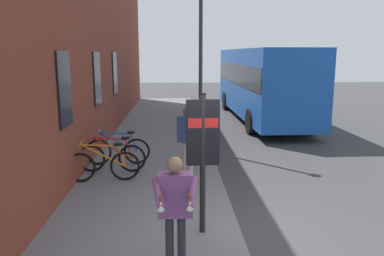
% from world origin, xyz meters
% --- Properties ---
extents(ground, '(60.00, 60.00, 0.00)m').
position_xyz_m(ground, '(6.00, -1.00, 0.00)').
color(ground, '#38383A').
extents(sidewalk_pavement, '(24.00, 3.50, 0.12)m').
position_xyz_m(sidewalk_pavement, '(8.00, 1.75, 0.06)').
color(sidewalk_pavement, slate).
rests_on(sidewalk_pavement, ground).
extents(station_facade, '(22.00, 0.65, 8.62)m').
position_xyz_m(station_facade, '(8.99, 3.80, 4.31)').
color(station_facade, brown).
rests_on(station_facade, ground).
extents(bicycle_under_window, '(0.48, 1.77, 0.97)m').
position_xyz_m(bicycle_under_window, '(2.66, 2.86, 0.51)').
color(bicycle_under_window, black).
rests_on(bicycle_under_window, sidewalk_pavement).
extents(bicycle_far_end, '(0.48, 1.77, 0.97)m').
position_xyz_m(bicycle_far_end, '(3.41, 2.77, 0.51)').
color(bicycle_far_end, black).
rests_on(bicycle_far_end, sidewalk_pavement).
extents(bicycle_end_of_row, '(0.48, 1.77, 0.97)m').
position_xyz_m(bicycle_end_of_row, '(4.09, 2.71, 0.51)').
color(bicycle_end_of_row, black).
rests_on(bicycle_end_of_row, sidewalk_pavement).
extents(transit_info_sign, '(0.12, 0.55, 2.40)m').
position_xyz_m(transit_info_sign, '(-0.10, 0.68, 1.72)').
color(transit_info_sign, black).
rests_on(transit_info_sign, sidewalk_pavement).
extents(city_bus, '(10.54, 2.78, 3.35)m').
position_xyz_m(city_bus, '(11.89, -3.00, 1.92)').
color(city_bus, '#1951B2').
rests_on(city_bus, ground).
extents(pedestrian_crossing_street, '(0.52, 0.54, 1.75)m').
position_xyz_m(pedestrian_crossing_street, '(3.00, 0.82, 1.19)').
color(pedestrian_crossing_street, '#B2A599').
rests_on(pedestrian_crossing_street, sidewalk_pavement).
extents(tourist_with_hotdogs, '(0.56, 0.64, 1.66)m').
position_xyz_m(tourist_with_hotdogs, '(-1.27, 1.14, 1.14)').
color(tourist_with_hotdogs, '#26262D').
rests_on(tourist_with_hotdogs, sidewalk_pavement).
extents(street_lamp, '(0.28, 0.28, 5.74)m').
position_xyz_m(street_lamp, '(6.05, 0.30, 3.48)').
color(street_lamp, '#333338').
rests_on(street_lamp, sidewalk_pavement).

